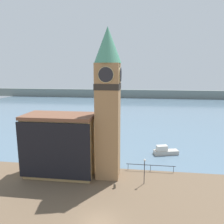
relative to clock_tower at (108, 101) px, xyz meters
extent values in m
plane|color=brown|center=(0.70, -11.29, -12.08)|extent=(160.00, 160.00, 0.00)
cube|color=slate|center=(0.70, 62.68, -12.08)|extent=(160.00, 120.00, 0.00)
cube|color=slate|center=(0.70, 102.68, -9.58)|extent=(180.00, 3.00, 5.00)
cube|color=#232328|center=(6.78, 2.43, -11.03)|extent=(8.08, 0.08, 0.08)
cylinder|color=#232328|center=(3.04, 2.43, -11.55)|extent=(0.07, 0.07, 1.05)
cylinder|color=#232328|center=(6.78, 2.43, -11.55)|extent=(0.07, 0.07, 1.05)
cylinder|color=#232328|center=(10.53, 2.43, -11.55)|extent=(0.07, 0.07, 1.05)
cube|color=#9E754C|center=(-0.01, 0.01, -3.27)|extent=(3.50, 3.50, 17.62)
cube|color=#2D2823|center=(-0.01, 0.01, 2.16)|extent=(3.62, 3.62, 0.90)
cylinder|color=tan|center=(-0.01, -1.80, 3.90)|extent=(2.29, 0.12, 2.29)
cylinder|color=#232328|center=(-0.01, -1.89, 3.90)|extent=(2.08, 0.12, 2.08)
cylinder|color=tan|center=(1.80, 0.01, 3.90)|extent=(0.12, 2.29, 2.29)
cylinder|color=#232328|center=(1.89, 0.01, 3.90)|extent=(0.12, 2.08, 2.08)
cone|color=#4C9375|center=(-0.01, 0.01, 8.10)|extent=(4.02, 4.02, 5.12)
cube|color=tan|center=(-7.67, -0.30, -7.41)|extent=(10.59, 5.36, 9.34)
cube|color=brown|center=(-7.67, -0.30, -2.49)|extent=(10.99, 5.76, 0.50)
cube|color=black|center=(-7.67, -3.13, -7.22)|extent=(11.09, 0.30, 8.59)
cube|color=#B7B2A8|center=(10.14, 10.40, -11.66)|extent=(5.09, 2.75, 0.84)
cube|color=silver|center=(9.30, 10.19, -10.73)|extent=(2.34, 1.61, 1.03)
cylinder|color=brown|center=(1.49, -3.69, -11.82)|extent=(0.33, 0.33, 0.52)
sphere|color=brown|center=(1.49, -3.69, -11.56)|extent=(0.35, 0.35, 0.35)
cylinder|color=black|center=(5.68, -1.92, -10.26)|extent=(0.10, 0.10, 3.63)
sphere|color=silver|center=(5.68, -1.92, -8.35)|extent=(0.32, 0.32, 0.32)
camera|label=1|loc=(4.93, -32.16, 4.46)|focal=35.00mm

